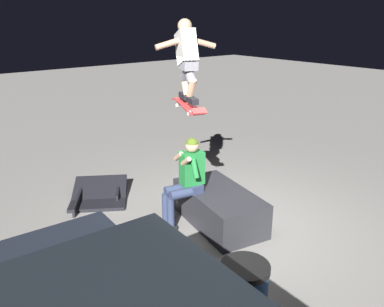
# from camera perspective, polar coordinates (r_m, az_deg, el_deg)

# --- Properties ---
(ground_plane) EXTENTS (40.00, 40.00, 0.00)m
(ground_plane) POSITION_cam_1_polar(r_m,az_deg,el_deg) (6.13, 5.71, -10.26)
(ground_plane) COLOR gray
(ledge_box_main) EXTENTS (1.67, 1.10, 0.53)m
(ledge_box_main) POSITION_cam_1_polar(r_m,az_deg,el_deg) (6.03, 3.97, -7.83)
(ledge_box_main) COLOR #28282D
(ledge_box_main) RESTS_ON ground
(person_sitting_on_ledge) EXTENTS (0.60, 0.78, 1.37)m
(person_sitting_on_ledge) POSITION_cam_1_polar(r_m,az_deg,el_deg) (5.77, -0.97, -3.56)
(person_sitting_on_ledge) COLOR #2D3856
(person_sitting_on_ledge) RESTS_ON ground
(skateboard) EXTENTS (1.03, 0.54, 0.13)m
(skateboard) POSITION_cam_1_polar(r_m,az_deg,el_deg) (5.66, -0.54, 6.99)
(skateboard) COLOR #B72D2D
(skater_airborne) EXTENTS (0.63, 0.86, 1.12)m
(skater_airborne) POSITION_cam_1_polar(r_m,az_deg,el_deg) (5.60, -0.75, 13.98)
(skater_airborne) COLOR black
(kicker_ramp) EXTENTS (1.37, 1.34, 0.32)m
(kicker_ramp) POSITION_cam_1_polar(r_m,az_deg,el_deg) (7.06, -13.38, -6.02)
(kicker_ramp) COLOR black
(kicker_ramp) RESTS_ON ground
(trash_bin) EXTENTS (0.47, 0.47, 0.82)m
(trash_bin) POSITION_cam_1_polar(r_m,az_deg,el_deg) (4.08, 7.55, -20.54)
(trash_bin) COLOR navy
(trash_bin) RESTS_ON ground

